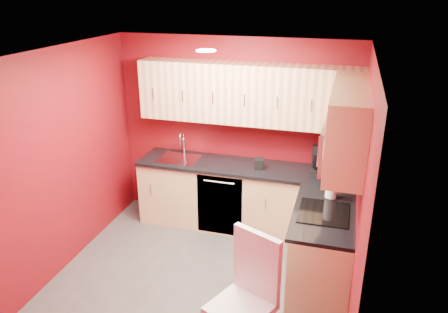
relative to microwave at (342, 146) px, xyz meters
The scene contains 21 objects.
floor 2.18m from the microwave, behind, with size 3.20×3.20×0.00m, color #4F4C49.
ceiling 1.64m from the microwave, behind, with size 3.20×3.20×0.00m, color white.
wall_back 1.95m from the microwave, 136.99° to the left, with size 3.20×3.20×0.00m, color maroon.
wall_front 2.24m from the microwave, 129.35° to the right, with size 3.20×3.20×0.00m, color maroon.
wall_left 3.03m from the microwave, behind, with size 3.00×3.00×0.00m, color maroon.
wall_right 0.50m from the microwave, 44.09° to the right, with size 3.00×3.00×0.00m, color maroon.
base_cabinets_back 1.98m from the microwave, 140.04° to the left, with size 2.80×0.60×0.87m, color #E7C084.
base_cabinets_right 1.23m from the microwave, 151.81° to the left, with size 0.60×1.30×0.87m, color #E7C084.
countertop_back 1.73m from the microwave, 140.47° to the left, with size 2.80×0.63×0.04m, color black.
countertop_right 0.78m from the microwave, 162.04° to the left, with size 0.63×1.27×0.04m, color black.
upper_cabinets_back 1.65m from the microwave, 136.69° to the left, with size 2.80×0.35×0.75m, color #E8C083.
upper_cabinets_right 0.33m from the microwave, 82.65° to the left, with size 0.35×1.55×0.75m.
microwave is the anchor object (origin of this frame).
cooktop 0.75m from the microwave, behind, with size 0.50×0.55×0.01m, color black.
sink 2.43m from the microwave, 154.40° to the left, with size 0.52×0.42×0.35m.
dishwasher_front 2.02m from the microwave, 153.81° to the left, with size 0.60×0.02×0.82m, color black.
downlight 1.62m from the microwave, behind, with size 0.20×0.20×0.01m, color white.
coffee_maker 1.27m from the microwave, 103.38° to the left, with size 0.18×0.25×0.31m, color black, non-canonical shape.
napkin_holder 1.54m from the microwave, 135.99° to the left, with size 0.12×0.12×0.13m, color black, non-canonical shape.
paper_towel 0.71m from the microwave, 100.47° to the left, with size 0.16×0.16×0.28m, color white, non-canonical shape.
dining_chair 1.73m from the microwave, 120.72° to the right, with size 0.47×0.49×1.17m, color white, non-canonical shape.
Camera 1 is at (1.39, -3.88, 3.10)m, focal length 35.00 mm.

